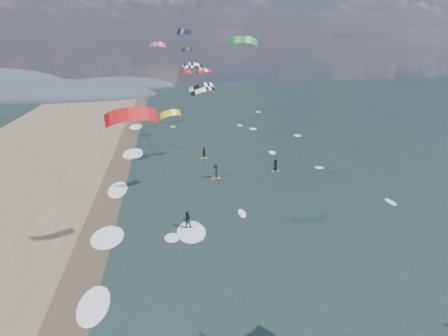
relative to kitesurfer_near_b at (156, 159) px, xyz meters
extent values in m
cube|color=#382D23|center=(-5.80, -1.43, -8.21)|extent=(3.00, 240.00, 0.00)
ellipsoid|color=#3D4756|center=(-33.80, 88.57, -8.22)|extent=(64.00, 24.00, 10.00)
ellipsoid|color=#3D4756|center=(-15.80, 108.57, -8.22)|extent=(40.00, 18.00, 7.00)
cube|color=gold|center=(2.32, 4.24, -8.19)|extent=(1.26, 0.39, 0.06)
imported|color=black|center=(2.32, 4.24, -7.36)|extent=(0.83, 0.67, 1.60)
ellipsoid|color=white|center=(2.62, 3.44, -8.22)|extent=(2.60, 4.20, 0.12)
cylinder|color=black|center=(0.57, 1.24, -1.60)|extent=(0.02, 0.02, 12.70)
cube|color=gold|center=(6.61, 16.48, -8.19)|extent=(1.10, 0.35, 0.05)
imported|color=black|center=(6.61, 16.48, -7.28)|extent=(0.90, 1.27, 1.78)
cube|color=gold|center=(14.73, 18.06, -8.19)|extent=(1.10, 0.35, 0.05)
imported|color=black|center=(14.73, 18.06, -7.41)|extent=(0.81, 0.89, 1.52)
cube|color=gold|center=(5.98, 24.72, -8.19)|extent=(1.10, 0.35, 0.05)
imported|color=black|center=(5.98, 24.72, -7.33)|extent=(0.66, 0.73, 1.67)
ellipsoid|color=white|center=(-4.60, -5.43, -8.22)|extent=(2.40, 5.40, 0.11)
ellipsoid|color=white|center=(-4.60, 3.57, -8.22)|extent=(2.40, 5.40, 0.11)
ellipsoid|color=white|center=(-4.60, 14.57, -8.22)|extent=(2.40, 5.40, 0.11)
ellipsoid|color=white|center=(-4.60, 28.57, -8.22)|extent=(2.40, 5.40, 0.11)
ellipsoid|color=white|center=(-4.60, 46.57, -8.22)|extent=(2.40, 5.40, 0.11)
camera|label=1|loc=(1.02, -26.69, 8.54)|focal=30.00mm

